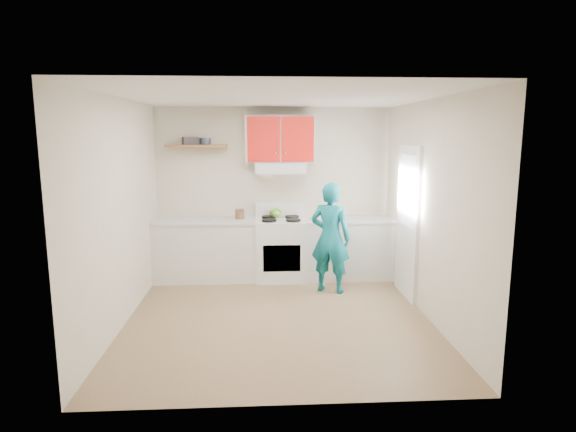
{
  "coord_description": "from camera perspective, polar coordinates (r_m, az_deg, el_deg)",
  "views": [
    {
      "loc": [
        -0.19,
        -5.44,
        2.18
      ],
      "look_at": [
        0.15,
        0.55,
        1.15
      ],
      "focal_mm": 29.47,
      "sensor_mm": 36.0,
      "label": 1
    }
  ],
  "objects": [
    {
      "name": "books",
      "position": [
        7.29,
        -11.7,
        8.88
      ],
      "size": [
        0.26,
        0.22,
        0.11
      ],
      "primitive_type": "cube",
      "rotation": [
        0.0,
        0.0,
        0.32
      ],
      "color": "#3E363E",
      "rests_on": "shelf"
    },
    {
      "name": "door_glass",
      "position": [
        6.48,
        14.19,
        2.98
      ],
      "size": [
        0.01,
        0.55,
        0.95
      ],
      "primitive_type": "cube",
      "color": "white",
      "rests_on": "door"
    },
    {
      "name": "back_wall",
      "position": [
        7.4,
        -1.76,
        2.91
      ],
      "size": [
        3.6,
        0.04,
        2.6
      ],
      "primitive_type": "cube",
      "color": "beige",
      "rests_on": "floor"
    },
    {
      "name": "upper_cabinets",
      "position": [
        7.18,
        -0.95,
        9.26
      ],
      "size": [
        1.02,
        0.33,
        0.7
      ],
      "primitive_type": "cube",
      "color": "#B3160F",
      "rests_on": "back_wall"
    },
    {
      "name": "crock",
      "position": [
        7.23,
        -5.86,
        0.17
      ],
      "size": [
        0.17,
        0.17,
        0.17
      ],
      "primitive_type": "cylinder",
      "rotation": [
        0.0,
        0.0,
        0.27
      ],
      "color": "brown",
      "rests_on": "counter_left"
    },
    {
      "name": "cutting_board",
      "position": [
        7.18,
        4.42,
        -0.48
      ],
      "size": [
        0.31,
        0.23,
        0.02
      ],
      "primitive_type": "cube",
      "rotation": [
        0.0,
        0.0,
        0.03
      ],
      "color": "olive",
      "rests_on": "counter_right"
    },
    {
      "name": "person",
      "position": [
        6.59,
        5.13,
        -2.62
      ],
      "size": [
        0.67,
        0.57,
        1.55
      ],
      "primitive_type": "imported",
      "rotation": [
        0.0,
        0.0,
        2.72
      ],
      "color": "#0C636F",
      "rests_on": "floor"
    },
    {
      "name": "counter_left",
      "position": [
        7.3,
        -9.87,
        -4.11
      ],
      "size": [
        1.52,
        0.6,
        0.9
      ],
      "primitive_type": "cube",
      "color": "silver",
      "rests_on": "floor"
    },
    {
      "name": "range_hood",
      "position": [
        7.14,
        -0.92,
        5.85
      ],
      "size": [
        0.76,
        0.44,
        0.15
      ],
      "primitive_type": "cube",
      "color": "silver",
      "rests_on": "back_wall"
    },
    {
      "name": "stove",
      "position": [
        7.23,
        -0.86,
        -4.02
      ],
      "size": [
        0.76,
        0.65,
        0.92
      ],
      "primitive_type": "cube",
      "color": "white",
      "rests_on": "floor"
    },
    {
      "name": "right_wall",
      "position": [
        5.86,
        16.64,
        0.69
      ],
      "size": [
        0.04,
        3.8,
        2.6
      ],
      "primitive_type": "cube",
      "color": "beige",
      "rests_on": "floor"
    },
    {
      "name": "kettle",
      "position": [
        7.29,
        -1.52,
        0.4
      ],
      "size": [
        0.24,
        0.24,
        0.15
      ],
      "primitive_type": "ellipsoid",
      "rotation": [
        0.0,
        0.0,
        0.4
      ],
      "color": "#548625",
      "rests_on": "stove"
    },
    {
      "name": "ceiling",
      "position": [
        5.46,
        -1.28,
        14.14
      ],
      "size": [
        3.6,
        3.8,
        0.04
      ],
      "primitive_type": "cube",
      "color": "white",
      "rests_on": "floor"
    },
    {
      "name": "tin",
      "position": [
        7.26,
        -9.97,
        8.88
      ],
      "size": [
        0.19,
        0.19,
        0.1
      ],
      "primitive_type": "cylinder",
      "rotation": [
        0.0,
        0.0,
        -0.16
      ],
      "color": "#333D4C",
      "rests_on": "shelf"
    },
    {
      "name": "door",
      "position": [
        6.55,
        14.26,
        -0.72
      ],
      "size": [
        0.05,
        0.85,
        2.05
      ],
      "primitive_type": "cube",
      "color": "white",
      "rests_on": "floor"
    },
    {
      "name": "shelf",
      "position": [
        7.26,
        -10.97,
        8.31
      ],
      "size": [
        0.9,
        0.3,
        0.04
      ],
      "primitive_type": "cube",
      "color": "brown",
      "rests_on": "back_wall"
    },
    {
      "name": "floor",
      "position": [
        5.87,
        -1.18,
        -12.08
      ],
      "size": [
        3.8,
        3.8,
        0.0
      ],
      "primitive_type": "plane",
      "color": "brown",
      "rests_on": "ground"
    },
    {
      "name": "left_wall",
      "position": [
        5.74,
        -19.49,
        0.36
      ],
      "size": [
        0.04,
        3.8,
        2.6
      ],
      "primitive_type": "cube",
      "color": "beige",
      "rests_on": "floor"
    },
    {
      "name": "counter_right",
      "position": [
        7.37,
        7.25,
        -3.91
      ],
      "size": [
        1.32,
        0.6,
        0.9
      ],
      "primitive_type": "cube",
      "color": "silver",
      "rests_on": "floor"
    },
    {
      "name": "silicone_mat",
      "position": [
        7.28,
        10.61,
        -0.52
      ],
      "size": [
        0.35,
        0.31,
        0.01
      ],
      "primitive_type": "cube",
      "rotation": [
        0.0,
        0.0,
        -0.16
      ],
      "color": "red",
      "rests_on": "counter_right"
    },
    {
      "name": "front_wall",
      "position": [
        3.65,
        -0.16,
        -4.22
      ],
      "size": [
        3.6,
        0.04,
        2.6
      ],
      "primitive_type": "cube",
      "color": "beige",
      "rests_on": "floor"
    }
  ]
}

